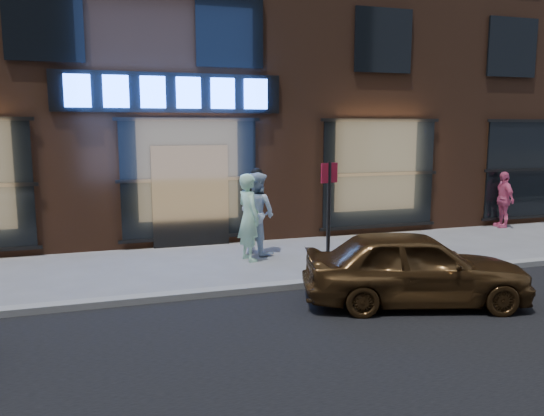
% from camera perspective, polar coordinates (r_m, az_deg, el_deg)
% --- Properties ---
extents(ground, '(90.00, 90.00, 0.00)m').
position_cam_1_polar(ground, '(9.18, -4.81, -9.26)').
color(ground, slate).
rests_on(ground, ground).
extents(curb, '(60.00, 0.25, 0.12)m').
position_cam_1_polar(curb, '(9.16, -4.82, -8.90)').
color(curb, gray).
rests_on(curb, ground).
extents(storefront_building, '(30.20, 8.28, 10.30)m').
position_cam_1_polar(storefront_building, '(16.78, -11.27, 16.51)').
color(storefront_building, '#54301E').
rests_on(storefront_building, ground).
extents(man_bowtie, '(0.58, 0.76, 1.86)m').
position_cam_1_polar(man_bowtie, '(11.23, -2.52, -1.01)').
color(man_bowtie, '#C0FCCE').
rests_on(man_bowtie, ground).
extents(man_cap, '(1.05, 1.13, 1.85)m').
position_cam_1_polar(man_cap, '(11.83, -1.64, -0.54)').
color(man_cap, white).
rests_on(man_cap, ground).
extents(passerby, '(0.52, 0.97, 1.58)m').
position_cam_1_polar(passerby, '(16.36, 23.59, 0.85)').
color(passerby, pink).
rests_on(passerby, ground).
extents(gold_sedan, '(3.80, 2.34, 1.21)m').
position_cam_1_polar(gold_sedan, '(8.83, 15.11, -6.18)').
color(gold_sedan, brown).
rests_on(gold_sedan, ground).
extents(sign_post, '(0.35, 0.12, 2.21)m').
position_cam_1_polar(sign_post, '(9.59, 6.11, -0.27)').
color(sign_post, '#262628').
rests_on(sign_post, ground).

